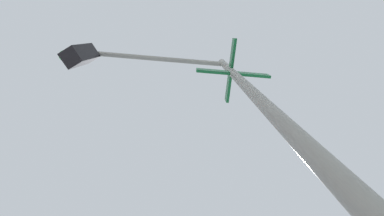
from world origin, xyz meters
TOP-DOWN VIEW (x-y plane):
  - traffic_signal_near at (-6.22, -6.46)m, footprint 2.77×2.01m

SIDE VIEW (x-z plane):
  - traffic_signal_near at x=-6.22m, z-range 1.25..7.30m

